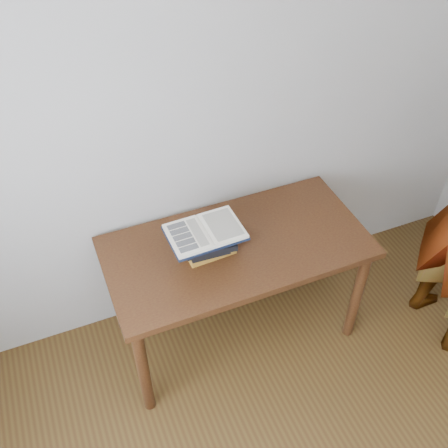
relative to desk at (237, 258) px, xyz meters
name	(u,v)px	position (x,y,z in m)	size (l,w,h in m)	color
desk	(237,258)	(0.00, 0.00, 0.00)	(1.35, 0.67, 0.72)	#472B11
book_stack	(208,241)	(-0.15, 0.01, 0.18)	(0.27, 0.20, 0.16)	#A16B24
open_book	(205,232)	(-0.17, -0.02, 0.27)	(0.37, 0.26, 0.03)	black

